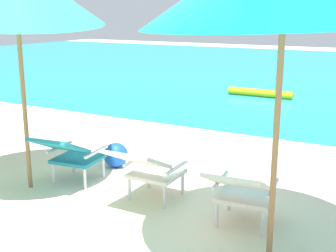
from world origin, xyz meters
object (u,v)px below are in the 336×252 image
at_px(swim_buoy, 260,93).
at_px(lounge_chair_right, 242,190).
at_px(beach_ball, 116,155).
at_px(lounge_chair_center, 148,168).
at_px(lounge_chair_left, 69,153).

relative_size(swim_buoy, lounge_chair_right, 1.73).
bearing_deg(beach_ball, lounge_chair_center, -38.58).
relative_size(lounge_chair_left, lounge_chair_right, 1.01).
height_order(swim_buoy, lounge_chair_center, lounge_chair_center).
height_order(lounge_chair_right, beach_ball, lounge_chair_right).
bearing_deg(lounge_chair_center, lounge_chair_left, -179.30).
bearing_deg(lounge_chair_right, lounge_chair_left, 177.57).
distance_m(lounge_chair_center, beach_ball, 1.30).
height_order(lounge_chair_left, lounge_chair_right, same).
distance_m(swim_buoy, lounge_chair_right, 7.14).
height_order(swim_buoy, lounge_chair_right, lounge_chair_right).
bearing_deg(lounge_chair_center, beach_ball, 141.42).
bearing_deg(swim_buoy, beach_ball, -90.41).
xyz_separation_m(lounge_chair_left, beach_ball, (0.08, 0.81, -0.24)).
distance_m(swim_buoy, beach_ball, 5.93).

